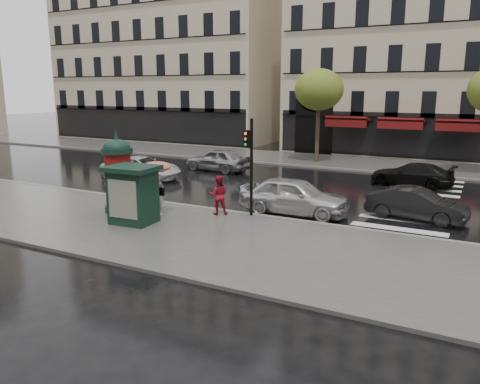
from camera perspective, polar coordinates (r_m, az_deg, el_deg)
The scene contains 20 objects.
ground at distance 17.30m, azimuth -3.63°, elevation -5.25°, with size 160.00×160.00×0.00m, color black.
near_sidewalk at distance 16.88m, azimuth -4.52°, elevation -5.51°, with size 90.00×7.00×0.12m, color #474744.
far_sidewalk at distance 34.55m, azimuth 12.97°, elevation 3.51°, with size 90.00×6.00×0.12m, color #474744.
near_kerb at distance 19.80m, azimuth 0.88°, elevation -2.73°, with size 90.00×0.25×0.14m, color slate.
far_kerb at distance 31.69m, azimuth 11.56°, elevation 2.80°, with size 90.00×0.25×0.14m, color slate.
zebra_crossing at distance 24.37m, azimuth 20.87°, elevation -0.81°, with size 3.60×11.75×0.01m, color silver.
bldg_far_corner at distance 44.54m, azimuth 25.57°, elevation 19.14°, with size 26.00×14.00×22.90m.
bldg_far_left at distance 53.98m, azimuth -7.45°, elevation 18.83°, with size 24.00×14.00×22.90m.
tree_far_left at distance 33.76m, azimuth 9.60°, elevation 12.16°, with size 3.40×3.40×6.64m.
woman_umbrella at distance 19.41m, azimuth -10.12°, elevation 1.57°, with size 1.21×1.21×2.33m.
woman_red at distance 19.45m, azimuth -2.65°, elevation -0.36°, with size 0.80×0.62×1.65m, color maroon.
man_burgundy at distance 20.12m, azimuth -14.54°, elevation -0.08°, with size 0.88×0.58×1.81m, color #57111C.
morris_column at distance 20.37m, azimuth -14.63°, elevation 2.28°, with size 1.30×1.30×3.50m.
traffic_light at distance 18.94m, azimuth 1.23°, elevation 4.20°, with size 0.30×0.39×3.98m.
newsstand at distance 18.58m, azimuth -12.92°, elevation -0.23°, with size 1.97×1.69×2.25m.
car_silver at distance 20.05m, azimuth 6.61°, elevation -0.48°, with size 1.88×4.67×1.59m, color silver.
car_darkgrey at distance 20.41m, azimuth 20.71°, elevation -1.40°, with size 1.37×3.94×1.30m, color black.
car_white at distance 28.32m, azimuth -11.87°, elevation 2.88°, with size 2.22×4.81×1.34m, color silver.
car_black at distance 27.50m, azimuth 20.23°, elevation 2.03°, with size 1.79×4.40×1.28m, color black.
car_far_silver at distance 30.54m, azimuth -2.75°, elevation 3.96°, with size 1.75×4.36×1.48m, color #9A999E.
Camera 1 is at (8.61, -14.05, 5.27)m, focal length 35.00 mm.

